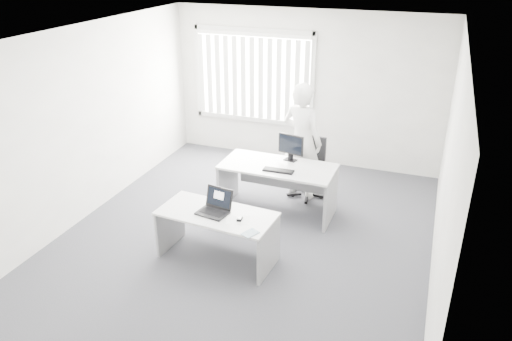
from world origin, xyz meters
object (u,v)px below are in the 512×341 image
(laptop, at_px, (212,203))
(monitor, at_px, (291,148))
(desk_far, at_px, (278,179))
(office_chair, at_px, (309,178))
(desk_near, at_px, (217,226))
(person, at_px, (302,141))

(laptop, bearing_deg, monitor, 83.82)
(desk_far, distance_m, office_chair, 0.83)
(office_chair, distance_m, laptop, 2.41)
(desk_far, distance_m, laptop, 1.59)
(desk_near, distance_m, laptop, 0.34)
(office_chair, relative_size, laptop, 2.58)
(desk_near, relative_size, person, 0.81)
(office_chair, bearing_deg, laptop, -100.18)
(monitor, bearing_deg, office_chair, 80.32)
(desk_near, distance_m, desk_far, 1.52)
(person, relative_size, laptop, 4.98)
(laptop, bearing_deg, person, 85.19)
(person, xyz_separation_m, monitor, (-0.06, -0.42, 0.04))
(laptop, height_order, monitor, monitor)
(desk_far, height_order, person, person)
(desk_near, bearing_deg, office_chair, 78.10)
(desk_far, bearing_deg, office_chair, 68.07)
(desk_near, height_order, desk_far, desk_far)
(desk_far, relative_size, office_chair, 1.75)
(laptop, relative_size, monitor, 0.92)
(desk_near, height_order, laptop, laptop)
(desk_far, height_order, monitor, monitor)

